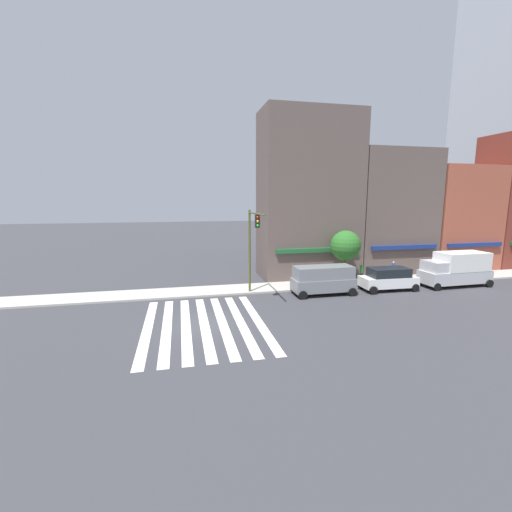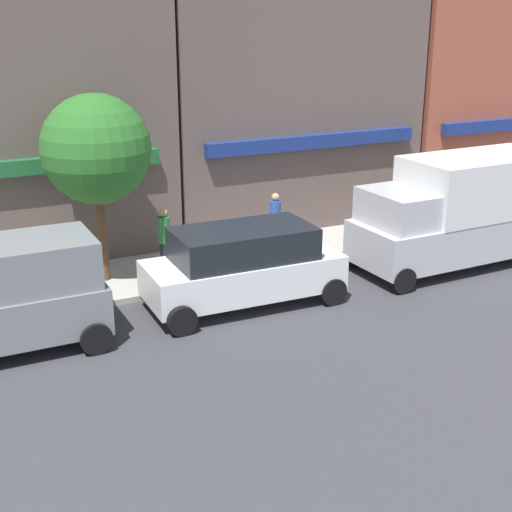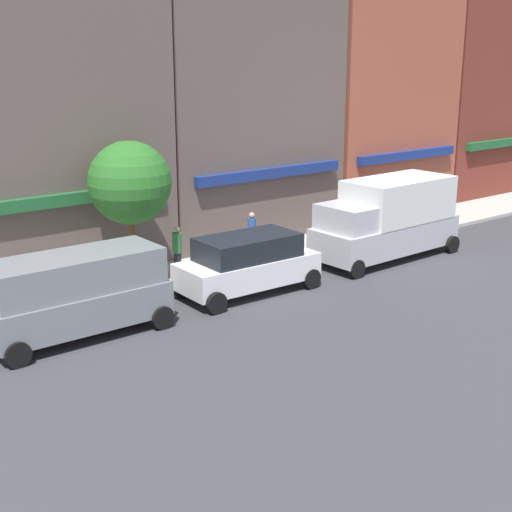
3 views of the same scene
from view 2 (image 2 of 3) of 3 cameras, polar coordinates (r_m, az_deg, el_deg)
The scene contains 6 objects.
storefront_row at distance 25.62m, azimuth 8.07°, elevation 19.34°, with size 34.91×5.30×15.96m.
suv_white at distance 16.98m, azimuth -1.02°, elevation -0.70°, with size 4.75×2.12×1.94m.
box_truck_silver at distance 20.46m, azimuth 16.24°, elevation 3.60°, with size 6.25×2.42×3.04m.
pedestrian_blue_shirt at distance 20.28m, azimuth 1.55°, elevation 2.72°, with size 0.32×0.32×1.77m.
pedestrian_green_top at distance 18.85m, azimuth -7.34°, elevation 1.30°, with size 0.32×0.32×1.77m.
street_tree at distance 18.04m, azimuth -12.68°, elevation 8.30°, with size 2.71×2.71×4.77m.
Camera 2 is at (9.08, -9.76, 6.75)m, focal length 50.00 mm.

